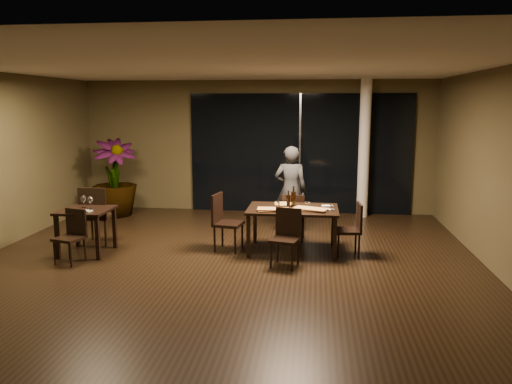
# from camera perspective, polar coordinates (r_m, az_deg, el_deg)

# --- Properties ---
(ground) EXTENTS (8.00, 8.00, 0.00)m
(ground) POSITION_cam_1_polar(r_m,az_deg,el_deg) (7.88, -3.48, -8.19)
(ground) COLOR black
(ground) RESTS_ON ground
(wall_back) EXTENTS (8.00, 0.10, 3.00)m
(wall_back) POSITION_cam_1_polar(r_m,az_deg,el_deg) (11.54, 0.06, 5.24)
(wall_back) COLOR #484126
(wall_back) RESTS_ON ground
(wall_front) EXTENTS (8.00, 0.10, 3.00)m
(wall_front) POSITION_cam_1_polar(r_m,az_deg,el_deg) (3.71, -15.04, -5.32)
(wall_front) COLOR #484126
(wall_front) RESTS_ON ground
(wall_right) EXTENTS (0.10, 8.00, 3.00)m
(wall_right) POSITION_cam_1_polar(r_m,az_deg,el_deg) (7.90, 26.72, 1.96)
(wall_right) COLOR #484126
(wall_right) RESTS_ON ground
(ceiling) EXTENTS (8.00, 8.00, 0.04)m
(ceiling) POSITION_cam_1_polar(r_m,az_deg,el_deg) (7.51, -3.73, 14.27)
(ceiling) COLOR silver
(ceiling) RESTS_ON wall_back
(window_panel) EXTENTS (5.00, 0.06, 2.70)m
(window_panel) POSITION_cam_1_polar(r_m,az_deg,el_deg) (11.38, 5.03, 4.38)
(window_panel) COLOR black
(window_panel) RESTS_ON ground
(column) EXTENTS (0.24, 0.24, 3.00)m
(column) POSITION_cam_1_polar(r_m,az_deg,el_deg) (11.10, 12.25, 4.82)
(column) COLOR white
(column) RESTS_ON ground
(main_table) EXTENTS (1.50, 1.00, 0.75)m
(main_table) POSITION_cam_1_polar(r_m,az_deg,el_deg) (8.36, 4.23, -2.33)
(main_table) COLOR black
(main_table) RESTS_ON ground
(side_table) EXTENTS (0.80, 0.80, 0.75)m
(side_table) POSITION_cam_1_polar(r_m,az_deg,el_deg) (8.73, -18.86, -2.68)
(side_table) COLOR black
(side_table) RESTS_ON ground
(chair_main_far) EXTENTS (0.42, 0.42, 0.87)m
(chair_main_far) POSITION_cam_1_polar(r_m,az_deg,el_deg) (9.02, 4.31, -2.65)
(chair_main_far) COLOR black
(chair_main_far) RESTS_ON ground
(chair_main_near) EXTENTS (0.49, 0.49, 0.88)m
(chair_main_near) POSITION_cam_1_polar(r_m,az_deg,el_deg) (7.70, 3.49, -4.81)
(chair_main_near) COLOR black
(chair_main_near) RESTS_ON ground
(chair_main_left) EXTENTS (0.52, 0.52, 0.97)m
(chair_main_left) POSITION_cam_1_polar(r_m,az_deg,el_deg) (8.49, -3.72, -3.08)
(chair_main_left) COLOR black
(chair_main_left) RESTS_ON ground
(chair_main_right) EXTENTS (0.44, 0.44, 0.87)m
(chair_main_right) POSITION_cam_1_polar(r_m,az_deg,el_deg) (8.32, 10.97, -3.89)
(chair_main_right) COLOR black
(chair_main_right) RESTS_ON ground
(chair_side_far) EXTENTS (0.51, 0.51, 1.04)m
(chair_side_far) POSITION_cam_1_polar(r_m,az_deg,el_deg) (9.21, -17.85, -2.24)
(chair_side_far) COLOR black
(chair_side_far) RESTS_ON ground
(chair_side_near) EXTENTS (0.48, 0.48, 0.84)m
(chair_side_near) POSITION_cam_1_polar(r_m,az_deg,el_deg) (8.35, -20.26, -4.41)
(chair_side_near) COLOR black
(chair_side_near) RESTS_ON ground
(diner) EXTENTS (0.57, 0.38, 1.69)m
(diner) POSITION_cam_1_polar(r_m,az_deg,el_deg) (9.56, 3.97, 0.25)
(diner) COLOR #2B2D30
(diner) RESTS_ON ground
(potted_plant) EXTENTS (1.30, 1.30, 1.71)m
(potted_plant) POSITION_cam_1_polar(r_m,az_deg,el_deg) (11.47, -15.87, 1.57)
(potted_plant) COLOR #214617
(potted_plant) RESTS_ON ground
(pizza_board_left) EXTENTS (0.55, 0.36, 0.01)m
(pizza_board_left) POSITION_cam_1_polar(r_m,az_deg,el_deg) (8.12, 1.96, -2.10)
(pizza_board_left) COLOR #4A2E17
(pizza_board_left) RESTS_ON main_table
(pizza_board_right) EXTENTS (0.58, 0.34, 0.01)m
(pizza_board_right) POSITION_cam_1_polar(r_m,az_deg,el_deg) (8.18, 6.25, -2.06)
(pizza_board_right) COLOR #412815
(pizza_board_right) RESTS_ON main_table
(oblong_pizza_left) EXTENTS (0.50, 0.26, 0.02)m
(oblong_pizza_left) POSITION_cam_1_polar(r_m,az_deg,el_deg) (8.11, 1.96, -1.99)
(oblong_pizza_left) COLOR maroon
(oblong_pizza_left) RESTS_ON pizza_board_left
(oblong_pizza_right) EXTENTS (0.58, 0.41, 0.02)m
(oblong_pizza_right) POSITION_cam_1_polar(r_m,az_deg,el_deg) (8.18, 6.25, -1.94)
(oblong_pizza_right) COLOR maroon
(oblong_pizza_right) RESTS_ON pizza_board_right
(round_pizza) EXTENTS (0.33, 0.33, 0.01)m
(round_pizza) POSITION_cam_1_polar(r_m,az_deg,el_deg) (8.62, 3.24, -1.40)
(round_pizza) COLOR #C53E15
(round_pizza) RESTS_ON main_table
(bottle_a) EXTENTS (0.06, 0.06, 0.28)m
(bottle_a) POSITION_cam_1_polar(r_m,az_deg,el_deg) (8.40, 3.72, -0.77)
(bottle_a) COLOR black
(bottle_a) RESTS_ON main_table
(bottle_b) EXTENTS (0.06, 0.06, 0.26)m
(bottle_b) POSITION_cam_1_polar(r_m,az_deg,el_deg) (8.30, 4.36, -0.98)
(bottle_b) COLOR black
(bottle_b) RESTS_ON main_table
(bottle_c) EXTENTS (0.08, 0.08, 0.35)m
(bottle_c) POSITION_cam_1_polar(r_m,az_deg,el_deg) (8.44, 4.30, -0.49)
(bottle_c) COLOR black
(bottle_c) RESTS_ON main_table
(tumbler_left) EXTENTS (0.08, 0.08, 0.10)m
(tumbler_left) POSITION_cam_1_polar(r_m,az_deg,el_deg) (8.40, 2.44, -1.40)
(tumbler_left) COLOR white
(tumbler_left) RESTS_ON main_table
(tumbler_right) EXTENTS (0.08, 0.08, 0.10)m
(tumbler_right) POSITION_cam_1_polar(r_m,az_deg,el_deg) (8.41, 5.92, -1.44)
(tumbler_right) COLOR white
(tumbler_right) RESTS_ON main_table
(napkin_near) EXTENTS (0.20, 0.15, 0.01)m
(napkin_near) POSITION_cam_1_polar(r_m,az_deg,el_deg) (8.24, 8.22, -2.01)
(napkin_near) COLOR white
(napkin_near) RESTS_ON main_table
(napkin_far) EXTENTS (0.20, 0.14, 0.01)m
(napkin_far) POSITION_cam_1_polar(r_m,az_deg,el_deg) (8.55, 8.15, -1.57)
(napkin_far) COLOR white
(napkin_far) RESTS_ON main_table
(wine_glass_a) EXTENTS (0.08, 0.08, 0.19)m
(wine_glass_a) POSITION_cam_1_polar(r_m,az_deg,el_deg) (8.82, -19.10, -1.09)
(wine_glass_a) COLOR white
(wine_glass_a) RESTS_ON side_table
(wine_glass_b) EXTENTS (0.09, 0.09, 0.20)m
(wine_glass_b) POSITION_cam_1_polar(r_m,az_deg,el_deg) (8.65, -18.39, -1.23)
(wine_glass_b) COLOR white
(wine_glass_b) RESTS_ON side_table
(side_napkin) EXTENTS (0.20, 0.15, 0.01)m
(side_napkin) POSITION_cam_1_polar(r_m,az_deg,el_deg) (8.53, -18.84, -2.05)
(side_napkin) COLOR silver
(side_napkin) RESTS_ON side_table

